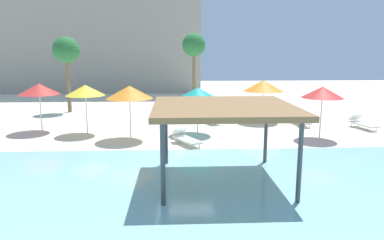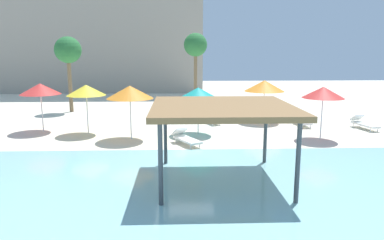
{
  "view_description": "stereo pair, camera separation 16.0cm",
  "coord_description": "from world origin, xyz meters",
  "px_view_note": "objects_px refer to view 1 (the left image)",
  "views": [
    {
      "loc": [
        -0.41,
        -14.28,
        4.41
      ],
      "look_at": [
        0.36,
        2.0,
        1.3
      ],
      "focal_mm": 33.86,
      "sensor_mm": 36.0,
      "label": 1
    },
    {
      "loc": [
        -0.25,
        -14.28,
        4.41
      ],
      "look_at": [
        0.36,
        2.0,
        1.3
      ],
      "focal_mm": 33.86,
      "sensor_mm": 36.0,
      "label": 2
    }
  ],
  "objects_px": {
    "beach_umbrella_red_0": "(39,89)",
    "beach_umbrella_yellow_4": "(85,90)",
    "beach_umbrella_teal_1": "(198,93)",
    "lounge_chair_0": "(362,123)",
    "beach_umbrella_orange_3": "(129,92)",
    "palm_tree_1": "(66,51)",
    "beach_umbrella_orange_6": "(263,86)",
    "lounge_chair_1": "(301,120)",
    "palm_tree_0": "(194,46)",
    "lounge_chair_5": "(185,138)",
    "lounge_chair_4": "(209,117)",
    "beach_umbrella_red_5": "(322,92)",
    "shade_pavilion": "(223,109)"
  },
  "relations": [
    {
      "from": "beach_umbrella_red_0",
      "to": "beach_umbrella_yellow_4",
      "type": "bearing_deg",
      "value": -14.78
    },
    {
      "from": "beach_umbrella_teal_1",
      "to": "lounge_chair_0",
      "type": "xyz_separation_m",
      "value": [
        9.6,
        0.97,
        -1.88
      ]
    },
    {
      "from": "beach_umbrella_yellow_4",
      "to": "beach_umbrella_orange_3",
      "type": "bearing_deg",
      "value": -28.35
    },
    {
      "from": "beach_umbrella_yellow_4",
      "to": "palm_tree_1",
      "type": "distance_m",
      "value": 8.16
    },
    {
      "from": "beach_umbrella_red_0",
      "to": "beach_umbrella_orange_6",
      "type": "relative_size",
      "value": 1.02
    },
    {
      "from": "beach_umbrella_orange_3",
      "to": "beach_umbrella_yellow_4",
      "type": "xyz_separation_m",
      "value": [
        -2.49,
        1.34,
        -0.04
      ]
    },
    {
      "from": "lounge_chair_1",
      "to": "palm_tree_1",
      "type": "distance_m",
      "value": 16.79
    },
    {
      "from": "lounge_chair_0",
      "to": "palm_tree_0",
      "type": "distance_m",
      "value": 14.24
    },
    {
      "from": "lounge_chair_5",
      "to": "beach_umbrella_orange_6",
      "type": "bearing_deg",
      "value": 108.93
    },
    {
      "from": "lounge_chair_4",
      "to": "beach_umbrella_yellow_4",
      "type": "bearing_deg",
      "value": -88.16
    },
    {
      "from": "palm_tree_1",
      "to": "beach_umbrella_yellow_4",
      "type": "bearing_deg",
      "value": -67.77
    },
    {
      "from": "beach_umbrella_red_0",
      "to": "lounge_chair_5",
      "type": "relative_size",
      "value": 1.37
    },
    {
      "from": "beach_umbrella_orange_3",
      "to": "palm_tree_0",
      "type": "relative_size",
      "value": 0.47
    },
    {
      "from": "beach_umbrella_orange_3",
      "to": "lounge_chair_1",
      "type": "bearing_deg",
      "value": 17.59
    },
    {
      "from": "lounge_chair_1",
      "to": "lounge_chair_5",
      "type": "xyz_separation_m",
      "value": [
        -7.1,
        -4.29,
        0.0
      ]
    },
    {
      "from": "beach_umbrella_yellow_4",
      "to": "lounge_chair_1",
      "type": "relative_size",
      "value": 1.39
    },
    {
      "from": "beach_umbrella_red_5",
      "to": "palm_tree_1",
      "type": "height_order",
      "value": "palm_tree_1"
    },
    {
      "from": "shade_pavilion",
      "to": "beach_umbrella_orange_3",
      "type": "height_order",
      "value": "beach_umbrella_orange_3"
    },
    {
      "from": "beach_umbrella_red_5",
      "to": "lounge_chair_0",
      "type": "height_order",
      "value": "beach_umbrella_red_5"
    },
    {
      "from": "beach_umbrella_red_0",
      "to": "lounge_chair_5",
      "type": "xyz_separation_m",
      "value": [
        7.89,
        -3.22,
        -2.04
      ]
    },
    {
      "from": "lounge_chair_0",
      "to": "palm_tree_0",
      "type": "height_order",
      "value": "palm_tree_0"
    },
    {
      "from": "beach_umbrella_teal_1",
      "to": "beach_umbrella_red_5",
      "type": "bearing_deg",
      "value": -12.42
    },
    {
      "from": "lounge_chair_5",
      "to": "palm_tree_0",
      "type": "distance_m",
      "value": 13.88
    },
    {
      "from": "lounge_chair_1",
      "to": "beach_umbrella_orange_3",
      "type": "bearing_deg",
      "value": -71.03
    },
    {
      "from": "beach_umbrella_orange_6",
      "to": "palm_tree_0",
      "type": "distance_m",
      "value": 8.91
    },
    {
      "from": "beach_umbrella_red_5",
      "to": "palm_tree_0",
      "type": "distance_m",
      "value": 13.74
    },
    {
      "from": "beach_umbrella_teal_1",
      "to": "palm_tree_1",
      "type": "xyz_separation_m",
      "value": [
        -8.95,
        7.59,
        2.17
      ]
    },
    {
      "from": "beach_umbrella_orange_3",
      "to": "lounge_chair_5",
      "type": "relative_size",
      "value": 1.4
    },
    {
      "from": "lounge_chair_1",
      "to": "palm_tree_0",
      "type": "distance_m",
      "value": 11.56
    },
    {
      "from": "beach_umbrella_teal_1",
      "to": "beach_umbrella_orange_6",
      "type": "relative_size",
      "value": 0.96
    },
    {
      "from": "lounge_chair_1",
      "to": "palm_tree_1",
      "type": "relative_size",
      "value": 0.35
    },
    {
      "from": "lounge_chair_0",
      "to": "beach_umbrella_yellow_4",
      "type": "bearing_deg",
      "value": -98.92
    },
    {
      "from": "shade_pavilion",
      "to": "beach_umbrella_teal_1",
      "type": "xyz_separation_m",
      "value": [
        -0.4,
        7.27,
        -0.3
      ]
    },
    {
      "from": "beach_umbrella_red_5",
      "to": "lounge_chair_1",
      "type": "distance_m",
      "value": 3.98
    },
    {
      "from": "shade_pavilion",
      "to": "beach_umbrella_red_0",
      "type": "distance_m",
      "value": 12.22
    },
    {
      "from": "shade_pavilion",
      "to": "palm_tree_0",
      "type": "bearing_deg",
      "value": 90.13
    },
    {
      "from": "beach_umbrella_red_5",
      "to": "lounge_chair_0",
      "type": "relative_size",
      "value": 1.35
    },
    {
      "from": "beach_umbrella_teal_1",
      "to": "beach_umbrella_orange_6",
      "type": "distance_m",
      "value": 5.41
    },
    {
      "from": "beach_umbrella_orange_6",
      "to": "lounge_chair_1",
      "type": "height_order",
      "value": "beach_umbrella_orange_6"
    },
    {
      "from": "beach_umbrella_orange_3",
      "to": "beach_umbrella_red_5",
      "type": "xyz_separation_m",
      "value": [
        9.64,
        -0.29,
        -0.02
      ]
    },
    {
      "from": "lounge_chair_4",
      "to": "palm_tree_1",
      "type": "distance_m",
      "value": 11.58
    },
    {
      "from": "palm_tree_0",
      "to": "lounge_chair_4",
      "type": "bearing_deg",
      "value": -86.0
    },
    {
      "from": "lounge_chair_4",
      "to": "beach_umbrella_teal_1",
      "type": "bearing_deg",
      "value": -36.75
    },
    {
      "from": "lounge_chair_0",
      "to": "lounge_chair_5",
      "type": "height_order",
      "value": "same"
    },
    {
      "from": "lounge_chair_1",
      "to": "palm_tree_0",
      "type": "bearing_deg",
      "value": -144.25
    },
    {
      "from": "beach_umbrella_red_0",
      "to": "lounge_chair_4",
      "type": "height_order",
      "value": "beach_umbrella_red_0"
    },
    {
      "from": "lounge_chair_1",
      "to": "beach_umbrella_red_0",
      "type": "bearing_deg",
      "value": -84.52
    },
    {
      "from": "beach_umbrella_teal_1",
      "to": "palm_tree_1",
      "type": "relative_size",
      "value": 0.46
    },
    {
      "from": "shade_pavilion",
      "to": "lounge_chair_5",
      "type": "distance_m",
      "value": 5.59
    },
    {
      "from": "lounge_chair_1",
      "to": "lounge_chair_4",
      "type": "height_order",
      "value": "same"
    }
  ]
}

